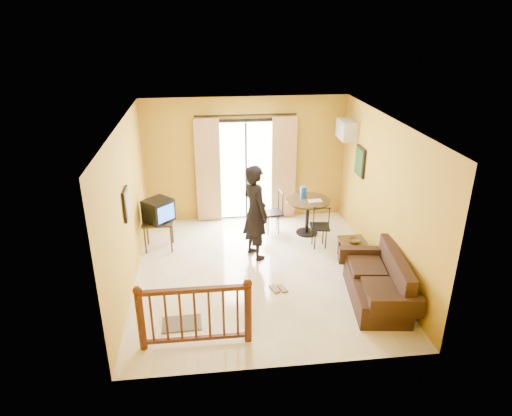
{
  "coord_description": "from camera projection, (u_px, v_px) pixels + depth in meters",
  "views": [
    {
      "loc": [
        -0.92,
        -7.27,
        4.41
      ],
      "look_at": [
        -0.04,
        0.2,
        1.2
      ],
      "focal_mm": 32.0,
      "sensor_mm": 36.0,
      "label": 1
    }
  ],
  "objects": [
    {
      "name": "serving_tray",
      "position": [
        315.0,
        201.0,
        9.56
      ],
      "size": [
        0.29,
        0.19,
        0.02
      ],
      "primitive_type": "cube",
      "rotation": [
        0.0,
        0.0,
        0.04
      ],
      "color": "beige",
      "rests_on": "dining_table"
    },
    {
      "name": "doormat",
      "position": [
        182.0,
        323.0,
        7.03
      ],
      "size": [
        0.62,
        0.42,
        0.02
      ],
      "primitive_type": "cube",
      "rotation": [
        0.0,
        0.0,
        0.04
      ],
      "color": "#514B41",
      "rests_on": "ground"
    },
    {
      "name": "sandals",
      "position": [
        278.0,
        289.0,
        7.91
      ],
      "size": [
        0.31,
        0.27,
        0.03
      ],
      "color": "brown",
      "rests_on": "ground"
    },
    {
      "name": "picture_left",
      "position": [
        126.0,
        204.0,
        7.44
      ],
      "size": [
        0.05,
        0.42,
        0.52
      ],
      "color": "black",
      "rests_on": "room_shell"
    },
    {
      "name": "tv_table",
      "position": [
        158.0,
        224.0,
        9.11
      ],
      "size": [
        0.61,
        0.51,
        0.61
      ],
      "color": "black",
      "rests_on": "ground"
    },
    {
      "name": "water_jug",
      "position": [
        303.0,
        192.0,
        9.69
      ],
      "size": [
        0.14,
        0.14,
        0.26
      ],
      "primitive_type": "cylinder",
      "color": "#1249AD",
      "rests_on": "dining_table"
    },
    {
      "name": "ground",
      "position": [
        259.0,
        271.0,
        8.46
      ],
      "size": [
        5.0,
        5.0,
        0.0
      ],
      "primitive_type": "plane",
      "color": "beige",
      "rests_on": "ground"
    },
    {
      "name": "dining_chairs",
      "position": [
        295.0,
        239.0,
        9.7
      ],
      "size": [
        1.28,
        1.25,
        0.95
      ],
      "color": "black",
      "rests_on": "ground"
    },
    {
      "name": "room_shell",
      "position": [
        260.0,
        185.0,
        7.8
      ],
      "size": [
        5.0,
        5.0,
        5.0
      ],
      "color": "white",
      "rests_on": "ground"
    },
    {
      "name": "television",
      "position": [
        158.0,
        210.0,
        8.99
      ],
      "size": [
        0.67,
        0.67,
        0.45
      ],
      "rotation": [
        0.0,
        0.0,
        0.79
      ],
      "color": "black",
      "rests_on": "tv_table"
    },
    {
      "name": "standing_person",
      "position": [
        255.0,
        212.0,
        8.66
      ],
      "size": [
        0.7,
        0.81,
        1.87
      ],
      "primitive_type": "imported",
      "rotation": [
        0.0,
        0.0,
        2.02
      ],
      "color": "black",
      "rests_on": "ground"
    },
    {
      "name": "botanical_print",
      "position": [
        360.0,
        161.0,
        9.24
      ],
      "size": [
        0.05,
        0.5,
        0.6
      ],
      "color": "black",
      "rests_on": "room_shell"
    },
    {
      "name": "stair_balustrade",
      "position": [
        195.0,
        312.0,
        6.38
      ],
      "size": [
        1.63,
        0.13,
        1.04
      ],
      "color": "#471E0F",
      "rests_on": "ground"
    },
    {
      "name": "air_conditioner",
      "position": [
        346.0,
        130.0,
        9.63
      ],
      "size": [
        0.31,
        0.6,
        0.4
      ],
      "color": "silver",
      "rests_on": "room_shell"
    },
    {
      "name": "coffee_table",
      "position": [
        356.0,
        251.0,
        8.64
      ],
      "size": [
        0.49,
        0.88,
        0.39
      ],
      "color": "black",
      "rests_on": "ground"
    },
    {
      "name": "bowl",
      "position": [
        355.0,
        241.0,
        8.67
      ],
      "size": [
        0.24,
        0.24,
        0.07
      ],
      "primitive_type": "imported",
      "rotation": [
        0.0,
        0.0,
        0.11
      ],
      "color": "brown",
      "rests_on": "coffee_table"
    },
    {
      "name": "dining_table",
      "position": [
        308.0,
        207.0,
        9.71
      ],
      "size": [
        0.94,
        0.94,
        0.78
      ],
      "color": "black",
      "rests_on": "ground"
    },
    {
      "name": "sofa",
      "position": [
        380.0,
        284.0,
        7.5
      ],
      "size": [
        1.01,
        1.84,
        0.83
      ],
      "rotation": [
        0.0,
        0.0,
        -0.13
      ],
      "color": "black",
      "rests_on": "ground"
    },
    {
      "name": "balcony_door",
      "position": [
        246.0,
        170.0,
        10.22
      ],
      "size": [
        2.25,
        0.14,
        2.46
      ],
      "color": "black",
      "rests_on": "ground"
    }
  ]
}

